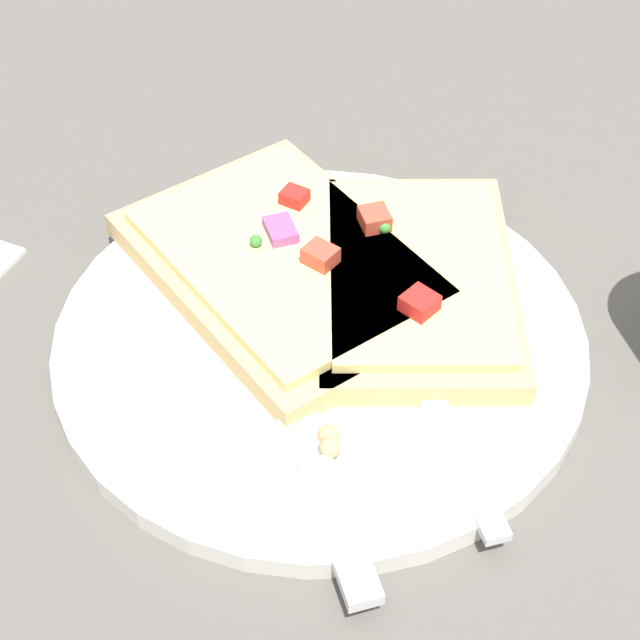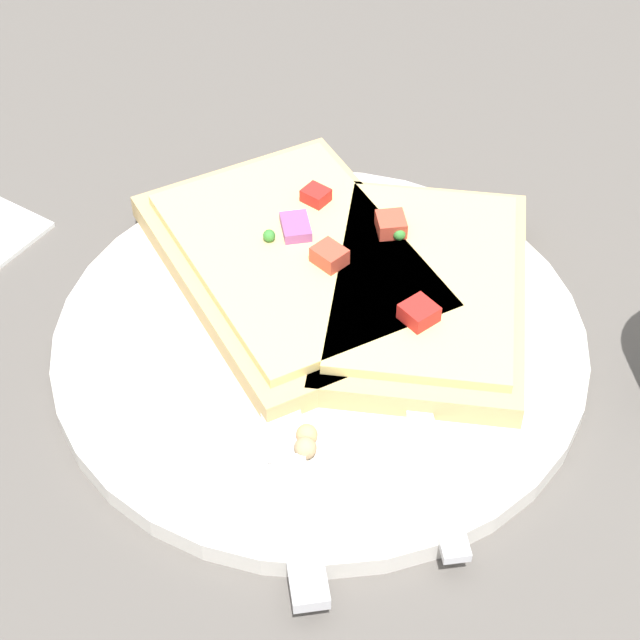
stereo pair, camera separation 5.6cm
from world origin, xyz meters
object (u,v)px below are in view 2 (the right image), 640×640
at_px(fork, 402,350).
at_px(knife, 286,445).
at_px(plate, 320,341).
at_px(pizza_slice_main, 298,261).
at_px(pizza_slice_corner, 424,289).

relative_size(fork, knife, 1.10).
relative_size(plate, pizza_slice_main, 1.28).
distance_m(fork, pizza_slice_corner, 0.04).
height_order(plate, pizza_slice_corner, pizza_slice_corner).
bearing_deg(fork, plate, 62.77).
xyz_separation_m(knife, pizza_slice_corner, (0.01, 0.12, 0.01)).
distance_m(plate, knife, 0.08).
height_order(knife, pizza_slice_corner, pizza_slice_corner).
height_order(fork, knife, knife).
bearing_deg(pizza_slice_main, pizza_slice_corner, -135.64).
xyz_separation_m(plate, knife, (0.03, -0.07, 0.01)).
bearing_deg(knife, pizza_slice_corner, -44.36).
bearing_deg(pizza_slice_main, fork, -165.92).
height_order(pizza_slice_main, pizza_slice_corner, same).
bearing_deg(plate, knife, -68.87).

